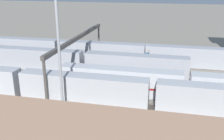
{
  "coord_description": "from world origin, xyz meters",
  "views": [
    {
      "loc": [
        -10.86,
        55.29,
        20.69
      ],
      "look_at": [
        0.88,
        3.76,
        2.5
      ],
      "focal_mm": 42.02,
      "sensor_mm": 36.0,
      "label": 1
    }
  ],
  "objects_px": {
    "train_on_track_0": "(172,53)",
    "train_on_track_3": "(37,59)",
    "train_on_track_1": "(147,54)",
    "signal_gantry": "(78,41)",
    "train_on_track_6": "(83,89)"
  },
  "relations": [
    {
      "from": "train_on_track_3",
      "to": "signal_gantry",
      "type": "relative_size",
      "value": 2.04
    },
    {
      "from": "train_on_track_0",
      "to": "signal_gantry",
      "type": "xyz_separation_m",
      "value": [
        20.96,
        15.0,
        5.65
      ]
    },
    {
      "from": "train_on_track_0",
      "to": "train_on_track_3",
      "type": "xyz_separation_m",
      "value": [
        31.84,
        15.0,
        0.62
      ]
    },
    {
      "from": "train_on_track_6",
      "to": "train_on_track_1",
      "type": "bearing_deg",
      "value": -109.34
    },
    {
      "from": "train_on_track_3",
      "to": "signal_gantry",
      "type": "bearing_deg",
      "value": 180.0
    },
    {
      "from": "train_on_track_0",
      "to": "train_on_track_6",
      "type": "relative_size",
      "value": 0.6
    },
    {
      "from": "train_on_track_1",
      "to": "train_on_track_0",
      "type": "relative_size",
      "value": 1.34
    },
    {
      "from": "train_on_track_3",
      "to": "train_on_track_6",
      "type": "bearing_deg",
      "value": 138.48
    },
    {
      "from": "train_on_track_1",
      "to": "train_on_track_6",
      "type": "distance_m",
      "value": 26.49
    },
    {
      "from": "train_on_track_1",
      "to": "signal_gantry",
      "type": "bearing_deg",
      "value": 33.99
    },
    {
      "from": "signal_gantry",
      "to": "train_on_track_0",
      "type": "bearing_deg",
      "value": -144.41
    },
    {
      "from": "train_on_track_1",
      "to": "signal_gantry",
      "type": "xyz_separation_m",
      "value": [
        14.83,
        10.0,
        5.03
      ]
    },
    {
      "from": "train_on_track_1",
      "to": "signal_gantry",
      "type": "height_order",
      "value": "signal_gantry"
    },
    {
      "from": "train_on_track_0",
      "to": "train_on_track_3",
      "type": "bearing_deg",
      "value": 25.22
    },
    {
      "from": "train_on_track_0",
      "to": "train_on_track_6",
      "type": "height_order",
      "value": "train_on_track_6"
    }
  ]
}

